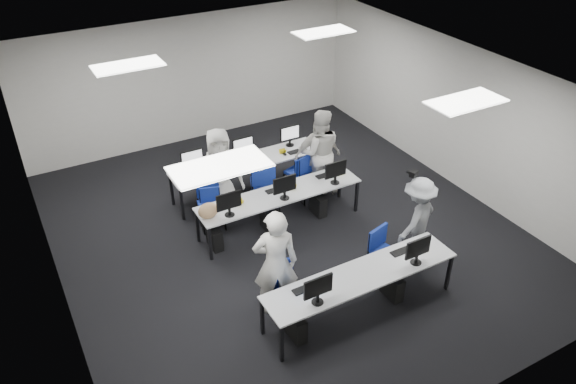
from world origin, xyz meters
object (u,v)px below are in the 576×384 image
chair_4 (307,187)px  chair_1 (384,263)px  student_0 (276,263)px  chair_2 (212,213)px  chair_6 (263,192)px  chair_0 (283,294)px  chair_7 (299,179)px  chair_5 (210,207)px  photographer (417,218)px  desk_front (361,277)px  chair_3 (266,200)px  student_2 (220,174)px  desk_mid (280,196)px  student_1 (319,152)px  student_3 (317,156)px

chair_4 → chair_1: bearing=-91.3°
chair_4 → student_0: (-2.08, -2.51, 0.67)m
chair_2 → chair_4: (2.08, -0.08, -0.02)m
chair_6 → student_0: bearing=-91.6°
chair_0 → chair_7: size_ratio=0.90×
chair_5 → chair_0: bearing=-71.0°
photographer → student_0: bearing=-19.5°
desk_front → chair_3: (-0.02, 3.17, -0.42)m
chair_5 → student_2: student_2 is taller
desk_mid → desk_front: bearing=-90.0°
chair_2 → chair_3: chair_2 is taller
chair_6 → chair_3: bearing=-84.7°
chair_3 → student_1: (1.33, 0.17, 0.66)m
desk_front → chair_2: (-1.13, 3.24, -0.39)m
chair_3 → student_1: bearing=-5.4°
student_3 → photographer: bearing=-69.0°
chair_5 → chair_7: bearing=18.7°
chair_2 → student_2: bearing=48.8°
desk_front → chair_6: size_ratio=3.24×
student_1 → chair_5: bearing=20.7°
chair_6 → student_0: size_ratio=0.53×
chair_1 → chair_5: 3.57m
desk_mid → chair_4: size_ratio=3.75×
student_2 → student_3: bearing=8.3°
chair_7 → student_2: student_2 is taller
desk_mid → chair_3: chair_3 is taller
chair_5 → student_3: bearing=14.2°
desk_mid → chair_0: bearing=-117.4°
student_3 → desk_mid: bearing=-137.7°
chair_5 → student_1: bearing=14.6°
chair_3 → chair_5: 1.09m
chair_0 → student_2: 2.93m
student_0 → chair_2: bearing=-68.0°
student_0 → desk_mid: bearing=-98.2°
chair_2 → chair_6: size_ratio=0.94×
chair_0 → student_2: bearing=104.4°
chair_4 → photographer: size_ratio=0.55×
desk_front → chair_2: 3.46m
chair_0 → photographer: photographer is taller
student_3 → chair_3: bearing=-160.6°
chair_7 → student_1: 0.75m
desk_mid → chair_6: size_ratio=3.24×
student_2 → chair_5: bearing=-158.1°
chair_5 → student_3: (2.33, -0.14, 0.58)m
chair_2 → student_0: 2.67m
chair_6 → student_1: student_1 is taller
photographer → student_1: bearing=-102.9°
desk_mid → chair_3: size_ratio=3.94×
desk_mid → student_2: (-0.80, 0.91, 0.24)m
chair_3 → student_2: student_2 is taller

